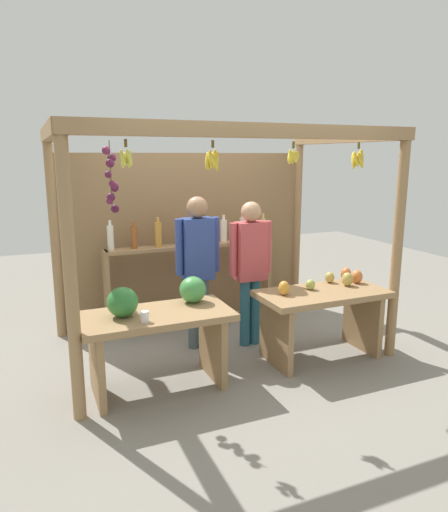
# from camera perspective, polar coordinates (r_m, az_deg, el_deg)

# --- Properties ---
(ground_plane) EXTENTS (12.00, 12.00, 0.00)m
(ground_plane) POSITION_cam_1_polar(r_m,az_deg,el_deg) (5.23, -0.82, -10.71)
(ground_plane) COLOR gray
(ground_plane) RESTS_ON ground
(market_stall) EXTENTS (3.23, 1.99, 2.29)m
(market_stall) POSITION_cam_1_polar(r_m,az_deg,el_deg) (5.27, -2.69, 4.58)
(market_stall) COLOR #99754C
(market_stall) RESTS_ON ground
(fruit_counter_left) EXTENTS (1.30, 0.64, 0.96)m
(fruit_counter_left) POSITION_cam_1_polar(r_m,az_deg,el_deg) (4.16, -8.20, -8.26)
(fruit_counter_left) COLOR #99754C
(fruit_counter_left) RESTS_ON ground
(fruit_counter_right) EXTENTS (1.30, 0.64, 0.85)m
(fruit_counter_right) POSITION_cam_1_polar(r_m,az_deg,el_deg) (4.87, 11.94, -6.08)
(fruit_counter_right) COLOR #99754C
(fruit_counter_right) RESTS_ON ground
(bottle_shelf_unit) EXTENTS (2.07, 0.22, 1.35)m
(bottle_shelf_unit) POSITION_cam_1_polar(r_m,az_deg,el_deg) (5.60, -3.95, -0.30)
(bottle_shelf_unit) COLOR #99754C
(bottle_shelf_unit) RESTS_ON ground
(vendor_man) EXTENTS (0.48, 0.22, 1.63)m
(vendor_man) POSITION_cam_1_polar(r_m,az_deg,el_deg) (4.88, -3.21, -0.36)
(vendor_man) COLOR #48575D
(vendor_man) RESTS_ON ground
(vendor_woman) EXTENTS (0.48, 0.21, 1.57)m
(vendor_woman) POSITION_cam_1_polar(r_m,az_deg,el_deg) (4.97, 3.25, -0.62)
(vendor_woman) COLOR #275E74
(vendor_woman) RESTS_ON ground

